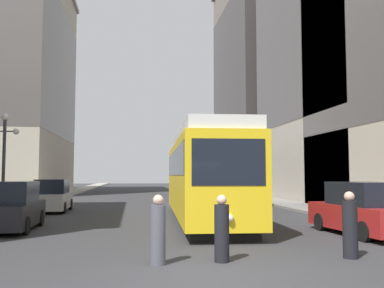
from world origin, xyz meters
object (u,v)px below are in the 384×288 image
Objects in this scene: pedestrian_crossing_near at (222,231)px; lamp_post_left_near at (4,147)px; transit_bus at (218,177)px; parked_car_left_mid at (11,208)px; pedestrian_crossing_far at (350,227)px; streetcar at (203,174)px; parked_car_right_far at (363,210)px; parked_car_left_near at (52,197)px; pedestrian_on_sidewalk at (158,232)px.

pedestrian_crossing_near is 15.29m from lamp_post_left_near.
transit_bus reaches higher than parked_car_left_mid.
pedestrian_crossing_far is (-0.96, -21.27, -1.18)m from transit_bus.
streetcar is 8.66× the size of pedestrian_crossing_near.
transit_bus is 2.50× the size of parked_car_right_far.
streetcar is at bearing -79.85° from pedestrian_crossing_near.
lamp_post_left_near is (-9.56, 3.37, 1.38)m from streetcar.
parked_car_left_near is 2.78× the size of pedestrian_on_sidewalk.
transit_bus is at bearing 51.62° from parked_car_left_mid.
pedestrian_on_sidewalk is at bearing 20.31° from pedestrian_crossing_near.
parked_car_left_near is 0.89× the size of lamp_post_left_near.
pedestrian_crossing_far reaches higher than pedestrian_crossing_near.
transit_bus is at bearing 34.91° from lamp_post_left_near.
streetcar is 8.08m from parked_car_left_mid.
streetcar reaches higher than pedestrian_crossing_near.
lamp_post_left_near is at bearing 163.44° from streetcar.
parked_car_left_mid is 2.79× the size of pedestrian_on_sidewalk.
parked_car_right_far is 2.90× the size of pedestrian_on_sidewalk.
parked_car_left_mid is at bearing -155.19° from pedestrian_on_sidewalk.
parked_car_left_mid is 6.48m from lamp_post_left_near.
streetcar is 8.33× the size of pedestrian_crossing_far.
lamp_post_left_near is at bearing -34.18° from parked_car_right_far.
pedestrian_on_sidewalk is (-4.78, -0.11, -0.02)m from pedestrian_crossing_far.
pedestrian_crossing_near is at bearing 86.98° from pedestrian_crossing_far.
parked_car_right_far is 4.54m from pedestrian_crossing_far.
transit_bus is 7.27× the size of pedestrian_on_sidewalk.
parked_car_left_near reaches higher than pedestrian_on_sidewalk.
parked_car_right_far is 6.90m from pedestrian_crossing_near.
lamp_post_left_near is at bearing 107.11° from parked_car_left_mid.
lamp_post_left_near reaches higher than parked_car_left_near.
parked_car_left_near is at bearing -150.94° from transit_bus.
transit_bus is 12.56m from parked_car_left_near.
pedestrian_crossing_near is at bearing 81.82° from pedestrian_on_sidewalk.
transit_bus reaches higher than parked_car_left_near.
streetcar reaches higher than pedestrian_crossing_far.
parked_car_left_near is at bearing 144.65° from streetcar.
pedestrian_crossing_near is at bearing -93.70° from streetcar.
streetcar reaches higher than parked_car_left_mid.
streetcar is at bearing 152.54° from pedestrian_on_sidewalk.
transit_bus is 2.62× the size of parked_car_left_near.
lamp_post_left_near is (-11.78, 12.38, 2.71)m from pedestrian_crossing_far.
streetcar is at bearing -19.39° from lamp_post_left_near.
lamp_post_left_near reaches higher than parked_car_right_far.
pedestrian_crossing_near is (-5.76, -3.80, -0.11)m from parked_car_right_far.
pedestrian_on_sidewalk reaches higher than pedestrian_crossing_near.
parked_car_left_near is 8.27m from parked_car_left_mid.
lamp_post_left_near is at bearing 40.41° from pedestrian_crossing_far.
lamp_post_left_near reaches higher than pedestrian_on_sidewalk.
parked_car_left_near is at bearing -173.17° from pedestrian_on_sidewalk.
streetcar reaches higher than transit_bus.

